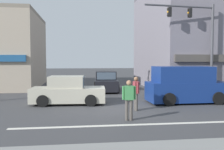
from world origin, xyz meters
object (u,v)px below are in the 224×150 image
object	(u,v)px
utility_pole_far_right	(211,41)
pedestrian_mid_crossing	(129,98)
van_approaching_near	(186,86)
pedestrian_far_side	(136,91)
traffic_light_mast	(199,34)
street_tree	(200,37)
sedan_crossing_center	(106,82)
sedan_crossing_leftbound	(68,92)

from	to	relation	value
utility_pole_far_right	pedestrian_mid_crossing	bearing A→B (deg)	-132.19
utility_pole_far_right	van_approaching_near	xyz separation A→B (m)	(-4.45, -5.55, -2.96)
pedestrian_mid_crossing	pedestrian_far_side	distance (m)	2.16
traffic_light_mast	pedestrian_far_side	distance (m)	7.29
traffic_light_mast	van_approaching_near	distance (m)	4.21
street_tree	van_approaching_near	xyz separation A→B (m)	(-3.40, -5.28, -3.26)
van_approaching_near	pedestrian_mid_crossing	bearing A→B (deg)	-136.55
van_approaching_near	sedan_crossing_center	xyz separation A→B (m)	(-3.99, 6.18, -0.29)
utility_pole_far_right	traffic_light_mast	size ratio (longest dim) A/B	1.23
sedan_crossing_center	traffic_light_mast	bearing A→B (deg)	-35.06
pedestrian_mid_crossing	pedestrian_far_side	world-z (taller)	same
utility_pole_far_right	sedan_crossing_center	bearing A→B (deg)	175.74
van_approaching_near	sedan_crossing_center	world-z (taller)	van_approaching_near
street_tree	van_approaching_near	world-z (taller)	street_tree
traffic_light_mast	pedestrian_far_side	bearing A→B (deg)	-142.20
street_tree	pedestrian_mid_crossing	size ratio (longest dim) A/B	3.80
utility_pole_far_right	sedan_crossing_leftbound	world-z (taller)	utility_pole_far_right
sedan_crossing_leftbound	sedan_crossing_center	distance (m)	6.37
utility_pole_far_right	van_approaching_near	world-z (taller)	utility_pole_far_right
sedan_crossing_leftbound	pedestrian_mid_crossing	distance (m)	5.09
traffic_light_mast	pedestrian_mid_crossing	xyz separation A→B (m)	(-5.91, -6.03, -3.23)
traffic_light_mast	pedestrian_mid_crossing	world-z (taller)	traffic_light_mast
utility_pole_far_right	pedestrian_mid_crossing	distance (m)	13.11
street_tree	traffic_light_mast	size ratio (longest dim) A/B	1.02
traffic_light_mast	pedestrian_far_side	xyz separation A→B (m)	(-5.16, -4.00, -3.23)
sedan_crossing_center	utility_pole_far_right	bearing A→B (deg)	-4.26
pedestrian_mid_crossing	street_tree	bearing A→B (deg)	50.68
street_tree	pedestrian_far_side	bearing A→B (deg)	-133.39
traffic_light_mast	sedan_crossing_center	distance (m)	7.87
sedan_crossing_leftbound	pedestrian_mid_crossing	bearing A→B (deg)	-58.77
traffic_light_mast	sedan_crossing_leftbound	bearing A→B (deg)	-168.92
traffic_light_mast	sedan_crossing_center	world-z (taller)	traffic_light_mast
van_approaching_near	sedan_crossing_leftbound	size ratio (longest dim) A/B	1.10
sedan_crossing_leftbound	pedestrian_far_side	distance (m)	4.12
utility_pole_far_right	pedestrian_far_side	xyz separation A→B (m)	(-7.82, -7.43, -3.01)
sedan_crossing_leftbound	sedan_crossing_center	xyz separation A→B (m)	(2.77, 5.73, 0.00)
traffic_light_mast	sedan_crossing_leftbound	distance (m)	9.38
van_approaching_near	sedan_crossing_leftbound	distance (m)	6.78
utility_pole_far_right	sedan_crossing_leftbound	size ratio (longest dim) A/B	1.82
pedestrian_far_side	traffic_light_mast	bearing A→B (deg)	37.80
street_tree	sedan_crossing_leftbound	xyz separation A→B (m)	(-10.16, -4.84, -3.56)
pedestrian_mid_crossing	pedestrian_far_side	bearing A→B (deg)	69.59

